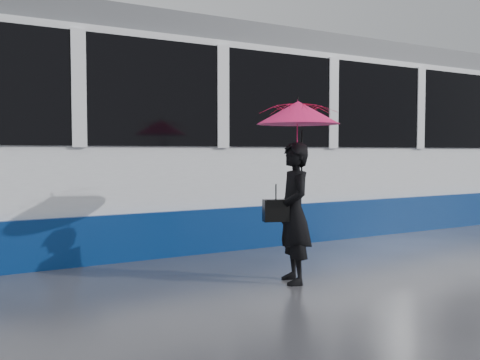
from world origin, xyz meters
TOP-DOWN VIEW (x-y plane):
  - ground at (0.00, 0.00)m, footprint 90.00×90.00m
  - rails at (0.00, 2.50)m, footprint 34.00×1.51m
  - woman at (0.84, -0.72)m, footprint 0.52×0.64m
  - umbrella at (0.89, -0.72)m, footprint 1.12×1.12m
  - handbag at (0.62, -0.70)m, footprint 0.30×0.19m

SIDE VIEW (x-z plane):
  - ground at x=0.00m, z-range 0.00..0.00m
  - rails at x=0.00m, z-range 0.00..0.02m
  - woman at x=0.84m, z-range 0.00..1.52m
  - handbag at x=0.62m, z-range 0.59..1.01m
  - umbrella at x=0.89m, z-range 1.16..2.19m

